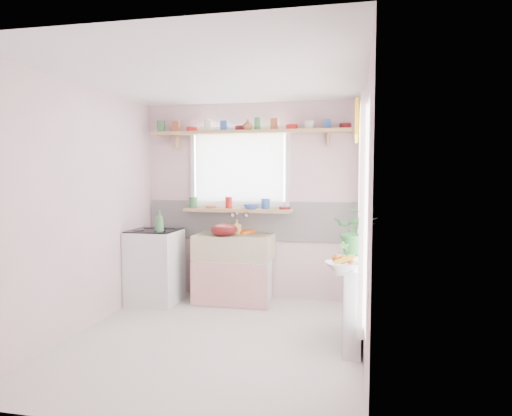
# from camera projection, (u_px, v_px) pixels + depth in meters

# --- Properties ---
(room) EXTENTS (3.20, 3.20, 3.20)m
(room) POSITION_uv_depth(u_px,v_px,m) (295.00, 195.00, 5.01)
(room) COLOR silver
(room) RESTS_ON ground
(sink_unit) EXTENTS (0.95, 0.65, 1.11)m
(sink_unit) POSITION_uv_depth(u_px,v_px,m) (234.00, 268.00, 5.67)
(sink_unit) COLOR white
(sink_unit) RESTS_ON ground
(cooker) EXTENTS (0.58, 0.58, 0.93)m
(cooker) POSITION_uv_depth(u_px,v_px,m) (155.00, 266.00, 5.64)
(cooker) COLOR white
(cooker) RESTS_ON ground
(radiator_ledge) EXTENTS (0.22, 0.95, 0.78)m
(radiator_ledge) POSITION_uv_depth(u_px,v_px,m) (352.00, 301.00, 4.30)
(radiator_ledge) COLOR white
(radiator_ledge) RESTS_ON ground
(windowsill) EXTENTS (1.40, 0.22, 0.04)m
(windowsill) POSITION_uv_depth(u_px,v_px,m) (238.00, 210.00, 5.80)
(windowsill) COLOR tan
(windowsill) RESTS_ON room
(pine_shelf) EXTENTS (2.52, 0.24, 0.04)m
(pine_shelf) POSITION_uv_depth(u_px,v_px,m) (249.00, 132.00, 5.69)
(pine_shelf) COLOR tan
(pine_shelf) RESTS_ON room
(shelf_crockery) EXTENTS (2.47, 0.11, 0.12)m
(shelf_crockery) POSITION_uv_depth(u_px,v_px,m) (246.00, 126.00, 5.69)
(shelf_crockery) COLOR #3F7F4C
(shelf_crockery) RESTS_ON pine_shelf
(sill_crockery) EXTENTS (1.35, 0.11, 0.12)m
(sill_crockery) POSITION_uv_depth(u_px,v_px,m) (234.00, 204.00, 5.81)
(sill_crockery) COLOR #3F7F4C
(sill_crockery) RESTS_ON windowsill
(dish_tray) EXTENTS (0.43, 0.38, 0.04)m
(dish_tray) POSITION_uv_depth(u_px,v_px,m) (239.00, 231.00, 5.84)
(dish_tray) COLOR orange
(dish_tray) RESTS_ON sink_unit
(colander) EXTENTS (0.40, 0.40, 0.15)m
(colander) POSITION_uv_depth(u_px,v_px,m) (224.00, 230.00, 5.52)
(colander) COLOR #611011
(colander) RESTS_ON sink_unit
(jade_plant) EXTENTS (0.50, 0.46, 0.49)m
(jade_plant) POSITION_uv_depth(u_px,v_px,m) (357.00, 231.00, 4.64)
(jade_plant) COLOR #2C702F
(jade_plant) RESTS_ON radiator_ledge
(fruit_bowl) EXTENTS (0.37, 0.37, 0.07)m
(fruit_bowl) POSITION_uv_depth(u_px,v_px,m) (342.00, 266.00, 3.90)
(fruit_bowl) COLOR silver
(fruit_bowl) RESTS_ON radiator_ledge
(herb_pot) EXTENTS (0.12, 0.10, 0.19)m
(herb_pot) POSITION_uv_depth(u_px,v_px,m) (344.00, 252.00, 4.28)
(herb_pot) COLOR #315C24
(herb_pot) RESTS_ON radiator_ledge
(soap_bottle_sink) EXTENTS (0.09, 0.09, 0.18)m
(soap_bottle_sink) POSITION_uv_depth(u_px,v_px,m) (237.00, 227.00, 5.69)
(soap_bottle_sink) COLOR #FFE771
(soap_bottle_sink) RESTS_ON sink_unit
(sill_cup) EXTENTS (0.12, 0.12, 0.09)m
(sill_cup) POSITION_uv_depth(u_px,v_px,m) (193.00, 204.00, 5.99)
(sill_cup) COLOR silver
(sill_cup) RESTS_ON windowsill
(sill_bowl) EXTENTS (0.24, 0.24, 0.06)m
(sill_bowl) POSITION_uv_depth(u_px,v_px,m) (251.00, 207.00, 5.70)
(sill_bowl) COLOR #3357A8
(sill_bowl) RESTS_ON windowsill
(shelf_vase) EXTENTS (0.13, 0.13, 0.13)m
(shelf_vase) POSITION_uv_depth(u_px,v_px,m) (248.00, 125.00, 5.62)
(shelf_vase) COLOR #93592D
(shelf_vase) RESTS_ON pine_shelf
(cooker_bottle) EXTENTS (0.10, 0.11, 0.26)m
(cooker_bottle) POSITION_uv_depth(u_px,v_px,m) (160.00, 221.00, 5.34)
(cooker_bottle) COLOR #42854D
(cooker_bottle) RESTS_ON cooker
(fruit) EXTENTS (0.20, 0.14, 0.10)m
(fruit) POSITION_uv_depth(u_px,v_px,m) (343.00, 259.00, 3.90)
(fruit) COLOR #D75712
(fruit) RESTS_ON fruit_bowl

